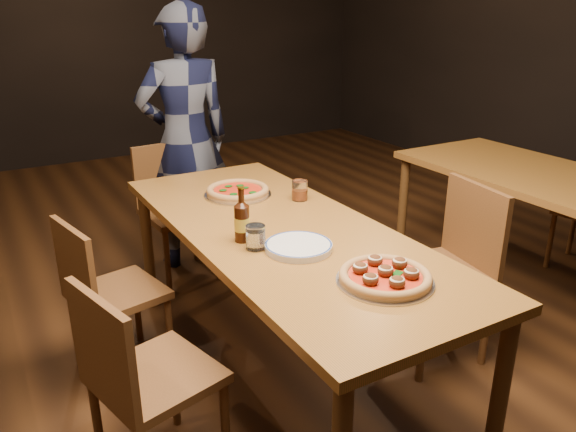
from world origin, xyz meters
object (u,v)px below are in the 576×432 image
pizza_margherita (238,191)px  diner (185,140)px  pizza_meatball (385,276)px  plate_stack (299,247)px  table_right (568,194)px  table_main (282,243)px  chair_main_e (437,271)px  amber_glass (300,190)px  chair_end (180,212)px  chair_main_sw (118,292)px  beer_bottle (242,222)px  chair_main_nw (156,375)px  water_glass (256,237)px

pizza_margherita → diner: bearing=85.7°
pizza_meatball → plate_stack: size_ratio=1.28×
pizza_margherita → pizza_meatball: bearing=-88.3°
table_right → pizza_meatball: size_ratio=5.85×
table_main → chair_main_e: bearing=-16.7°
amber_glass → table_main: bearing=-132.8°
chair_end → plate_stack: chair_end is taller
plate_stack → chair_main_e: bearing=1.2°
table_main → plate_stack: (-0.06, -0.24, 0.08)m
chair_main_sw → beer_bottle: bearing=-150.3°
chair_main_nw → pizza_meatball: chair_main_nw is taller
chair_main_nw → amber_glass: 1.15m
plate_stack → chair_main_sw: bearing=130.7°
table_right → diner: bearing=134.7°
table_main → amber_glass: size_ratio=20.55×
pizza_margherita → diner: (0.07, 0.92, 0.07)m
pizza_margherita → amber_glass: amber_glass is taller
plate_stack → amber_glass: (0.32, 0.51, 0.04)m
chair_main_nw → pizza_margherita: bearing=-56.3°
table_right → pizza_margherita: size_ratio=5.91×
pizza_meatball → chair_end: bearing=93.2°
pizza_meatball → pizza_margherita: pizza_meatball is taller
chair_main_sw → diner: size_ratio=0.48×
chair_main_sw → pizza_margherita: size_ratio=2.41×
pizza_margherita → beer_bottle: bearing=-113.5°
beer_bottle → amber_glass: (0.47, 0.32, -0.03)m
chair_main_e → pizza_margherita: 1.05m
chair_main_nw → chair_main_e: size_ratio=0.93×
chair_end → chair_main_sw: bearing=-131.5°
chair_main_nw → water_glass: water_glass is taller
chair_main_e → diner: bearing=-150.5°
chair_main_e → amber_glass: 0.77m
chair_main_sw → pizza_meatball: size_ratio=2.38×
chair_main_sw → chair_end: 0.98m
amber_glass → chair_end: bearing=107.9°
table_main → chair_main_sw: chair_main_sw is taller
table_main → pizza_meatball: (0.06, -0.62, 0.10)m
table_main → amber_glass: (0.26, 0.28, 0.12)m
table_main → chair_main_e: chair_main_e is taller
table_main → diner: bearing=86.2°
chair_main_e → beer_bottle: 1.03m
chair_end → plate_stack: (-0.01, -1.45, 0.32)m
amber_glass → chair_main_nw: bearing=-149.1°
plate_stack → amber_glass: amber_glass is taller
chair_main_sw → diner: diner is taller
table_right → chair_main_e: (-0.97, -0.02, -0.23)m
chair_main_sw → chair_main_e: size_ratio=0.90×
chair_main_nw → plate_stack: 0.71m
diner → beer_bottle: bearing=78.6°
beer_bottle → table_main: bearing=12.0°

